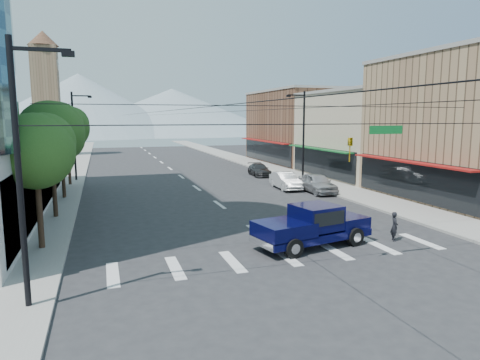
% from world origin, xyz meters
% --- Properties ---
extents(ground, '(160.00, 160.00, 0.00)m').
position_xyz_m(ground, '(0.00, 0.00, 0.00)').
color(ground, '#28282B').
rests_on(ground, ground).
extents(sidewalk_left, '(4.00, 120.00, 0.15)m').
position_xyz_m(sidewalk_left, '(-12.00, 40.00, 0.07)').
color(sidewalk_left, gray).
rests_on(sidewalk_left, ground).
extents(sidewalk_right, '(4.00, 120.00, 0.15)m').
position_xyz_m(sidewalk_right, '(12.00, 40.00, 0.07)').
color(sidewalk_right, gray).
rests_on(sidewalk_right, ground).
extents(shop_near, '(12.00, 14.00, 11.00)m').
position_xyz_m(shop_near, '(20.00, 10.00, 5.50)').
color(shop_near, '#8C6B4C').
rests_on(shop_near, ground).
extents(shop_mid, '(12.00, 14.00, 9.00)m').
position_xyz_m(shop_mid, '(20.00, 24.00, 4.50)').
color(shop_mid, tan).
rests_on(shop_mid, ground).
extents(shop_far, '(12.00, 18.00, 10.00)m').
position_xyz_m(shop_far, '(20.00, 40.00, 5.00)').
color(shop_far, brown).
rests_on(shop_far, ground).
extents(clock_tower, '(4.80, 4.80, 20.40)m').
position_xyz_m(clock_tower, '(-16.50, 62.00, 10.64)').
color(clock_tower, '#8C6B4C').
rests_on(clock_tower, ground).
extents(mountain_left, '(80.00, 80.00, 22.00)m').
position_xyz_m(mountain_left, '(-15.00, 150.00, 11.00)').
color(mountain_left, gray).
rests_on(mountain_left, ground).
extents(mountain_right, '(90.00, 90.00, 18.00)m').
position_xyz_m(mountain_right, '(20.00, 160.00, 9.00)').
color(mountain_right, gray).
rests_on(mountain_right, ground).
extents(tree_near, '(3.65, 3.64, 6.71)m').
position_xyz_m(tree_near, '(-11.07, 6.10, 4.99)').
color(tree_near, black).
rests_on(tree_near, ground).
extents(tree_midnear, '(4.09, 4.09, 7.52)m').
position_xyz_m(tree_midnear, '(-11.07, 13.10, 5.59)').
color(tree_midnear, black).
rests_on(tree_midnear, ground).
extents(tree_midfar, '(3.65, 3.64, 6.71)m').
position_xyz_m(tree_midfar, '(-11.07, 20.10, 4.99)').
color(tree_midfar, black).
rests_on(tree_midfar, ground).
extents(tree_far, '(4.09, 4.09, 7.52)m').
position_xyz_m(tree_far, '(-11.07, 27.10, 5.59)').
color(tree_far, black).
rests_on(tree_far, ground).
extents(signal_rig, '(21.80, 0.20, 9.00)m').
position_xyz_m(signal_rig, '(0.19, -1.00, 4.64)').
color(signal_rig, black).
rests_on(signal_rig, ground).
extents(lamp_pole_nw, '(2.00, 0.25, 9.00)m').
position_xyz_m(lamp_pole_nw, '(-10.67, 30.00, 4.94)').
color(lamp_pole_nw, black).
rests_on(lamp_pole_nw, ground).
extents(lamp_pole_ne, '(2.00, 0.25, 9.00)m').
position_xyz_m(lamp_pole_ne, '(10.67, 22.00, 4.94)').
color(lamp_pole_ne, black).
rests_on(lamp_pole_ne, ground).
extents(pickup_truck, '(6.51, 3.40, 2.10)m').
position_xyz_m(pickup_truck, '(1.71, 2.55, 1.09)').
color(pickup_truck, '#070838').
rests_on(pickup_truck, ground).
extents(pedestrian, '(0.56, 0.66, 1.55)m').
position_xyz_m(pedestrian, '(6.32, 2.08, 0.77)').
color(pedestrian, black).
rests_on(pedestrian, ground).
extents(parked_car_near, '(2.15, 5.01, 1.69)m').
position_xyz_m(parked_car_near, '(9.40, 16.38, 0.84)').
color(parked_car_near, '#9A9B9E').
rests_on(parked_car_near, ground).
extents(parked_car_mid, '(1.86, 4.73, 1.53)m').
position_xyz_m(parked_car_mid, '(7.60, 19.02, 0.77)').
color(parked_car_mid, silver).
rests_on(parked_car_mid, ground).
extents(parked_car_far, '(2.26, 4.73, 1.33)m').
position_xyz_m(parked_car_far, '(8.46, 28.10, 0.66)').
color(parked_car_far, '#272729').
rests_on(parked_car_far, ground).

